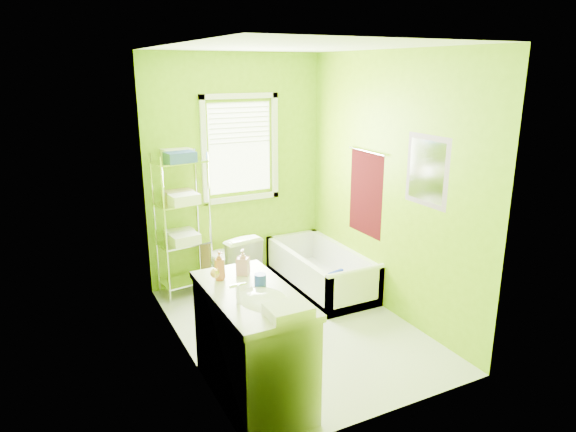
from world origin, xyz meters
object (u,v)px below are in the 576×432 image
wire_shelf_unit (183,208)px  toilet (231,263)px  bathtub (322,276)px  vanity (253,341)px

wire_shelf_unit → toilet: bearing=-31.4°
bathtub → toilet: (-0.97, 0.32, 0.21)m
toilet → wire_shelf_unit: (-0.43, 0.26, 0.61)m
toilet → vanity: size_ratio=0.63×
toilet → wire_shelf_unit: 0.80m
bathtub → toilet: bearing=161.8°
toilet → bathtub: bearing=152.6°
bathtub → vanity: bearing=-134.8°
vanity → wire_shelf_unit: 2.13m
bathtub → toilet: size_ratio=2.01×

